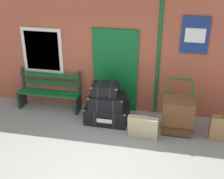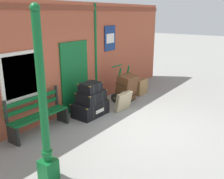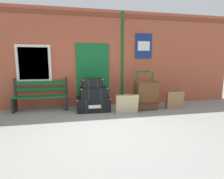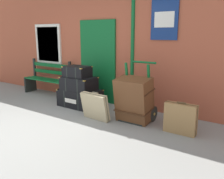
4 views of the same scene
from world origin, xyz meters
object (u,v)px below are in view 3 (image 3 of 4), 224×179
Objects in this scene: steamer_trunk_top at (92,83)px; suitcase_oxblood at (175,100)px; platform_bench at (41,96)px; porters_trolley at (144,100)px; large_brown_trunk at (146,95)px; suitcase_caramel at (127,104)px; steamer_trunk_middle at (94,92)px; steamer_trunk_base at (93,104)px.

suitcase_oxblood is (2.65, -0.21, -0.59)m from steamer_trunk_top.
porters_trolley reaches higher than platform_bench.
large_brown_trunk is 0.83m from suitcase_caramel.
suitcase_oxblood is at bearing -4.60° from steamer_trunk_middle.
large_brown_trunk reaches higher than suitcase_oxblood.
platform_bench is 2.54× the size of steamer_trunk_top.
steamer_trunk_middle is 1.66m from porters_trolley.
steamer_trunk_top is at bearing -179.54° from porters_trolley.
steamer_trunk_middle is 1.23× the size of suitcase_caramel.
platform_bench is at bearing 171.61° from suitcase_oxblood.
suitcase_caramel is (-0.72, -0.53, 0.01)m from porters_trolley.
steamer_trunk_middle is at bearing 174.29° from large_brown_trunk.
suitcase_caramel is (0.91, -0.52, -0.30)m from steamer_trunk_middle.
suitcase_caramel is at bearing -20.41° from platform_bench.
porters_trolley reaches higher than suitcase_caramel.
suitcase_oxblood reaches higher than steamer_trunk_base.
platform_bench is 3.27m from large_brown_trunk.
suitcase_caramel is at bearing -29.78° from steamer_trunk_middle.
large_brown_trunk reaches higher than suitcase_caramel.
platform_bench is 1.71× the size of large_brown_trunk.
suitcase_oxblood is (2.61, -0.21, -0.30)m from steamer_trunk_middle.
platform_bench is 1.64m from steamer_trunk_base.
steamer_trunk_top is at bearing 174.54° from large_brown_trunk.
suitcase_caramel reaches higher than suitcase_oxblood.
porters_trolley reaches higher than suitcase_oxblood.
steamer_trunk_base is at bearing 178.95° from porters_trolley.
porters_trolley reaches higher than steamer_trunk_middle.
large_brown_trunk is at bearing -7.05° from steamer_trunk_base.
steamer_trunk_middle is 2.64m from suitcase_oxblood.
large_brown_trunk is at bearing -5.71° from steamer_trunk_middle.
suitcase_oxblood is at bearing -12.62° from porters_trolley.
steamer_trunk_base is 1.62× the size of steamer_trunk_top.
large_brown_trunk is (1.63, -0.16, -0.11)m from steamer_trunk_middle.
steamer_trunk_top reaches higher than large_brown_trunk.
steamer_trunk_top is (1.55, -0.41, 0.43)m from platform_bench.
porters_trolley is at bearing 90.00° from large_brown_trunk.
steamer_trunk_middle reaches higher than suitcase_caramel.
steamer_trunk_base is 1.53× the size of suitcase_caramel.
platform_bench is at bearing 169.91° from large_brown_trunk.
platform_bench is 1.57× the size of steamer_trunk_base.
platform_bench is at bearing 172.92° from porters_trolley.
suitcase_caramel is (0.92, -0.56, 0.07)m from steamer_trunk_base.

